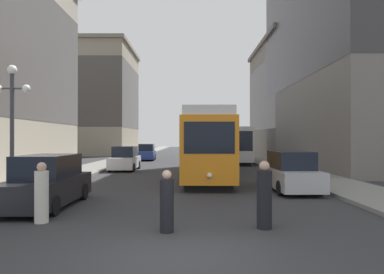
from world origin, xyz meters
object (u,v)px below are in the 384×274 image
streetcar (205,144)px  parked_car_left_mid (46,183)px  parked_car_left_far (146,153)px  transit_bus (232,143)px  pedestrian_crossing_near (263,197)px  pedestrian_on_sidewalk (41,195)px  parked_car_right_far (289,172)px  parked_car_left_near (124,159)px  pedestrian_crossing_far (166,203)px  lamp_post_left_near (11,109)px

streetcar → parked_car_left_mid: bearing=-122.1°
parked_car_left_mid → parked_car_left_far: size_ratio=1.05×
transit_bus → pedestrian_crossing_near: transit_bus is taller
pedestrian_on_sidewalk → parked_car_right_far: bearing=105.1°
parked_car_left_near → pedestrian_crossing_far: (4.46, -18.00, -0.10)m
lamp_post_left_near → parked_car_left_far: bearing=85.8°
streetcar → pedestrian_crossing_far: streetcar is taller
pedestrian_crossing_near → parked_car_right_far: bearing=-17.0°
parked_car_left_near → parked_car_left_far: bearing=90.3°
pedestrian_on_sidewalk → lamp_post_left_near: lamp_post_left_near is taller
parked_car_left_far → pedestrian_on_sidewalk: size_ratio=2.65×
parked_car_left_mid → pedestrian_crossing_near: (7.03, -3.04, -0.01)m
parked_car_left_far → pedestrian_crossing_far: parked_car_left_far is taller
pedestrian_on_sidewalk → streetcar: bearing=135.9°
parked_car_left_near → parked_car_right_far: bearing=-47.7°
parked_car_left_near → parked_car_right_far: same height
transit_bus → parked_car_left_mid: size_ratio=2.46×
parked_car_right_far → parked_car_left_far: bearing=-68.6°
pedestrian_crossing_far → pedestrian_on_sidewalk: bearing=49.9°
parked_car_left_mid → parked_car_left_near: bearing=90.2°
pedestrian_crossing_near → lamp_post_left_near: bearing=67.6°
transit_bus → parked_car_left_mid: transit_bus is taller
parked_car_left_mid → parked_car_right_far: size_ratio=1.00×
parked_car_left_near → parked_car_left_mid: size_ratio=0.90×
parked_car_right_far → parked_car_left_far: same height
pedestrian_crossing_far → parked_car_left_near: bearing=-10.3°
streetcar → pedestrian_crossing_far: bearing=-96.0°
transit_bus → pedestrian_crossing_far: size_ratio=7.40×
pedestrian_on_sidewalk → parked_car_left_near: bearing=162.4°
parked_car_right_far → parked_car_left_near: bearing=-48.8°
parked_car_left_far → pedestrian_on_sidewalk: bearing=-90.6°
streetcar → parked_car_right_far: (3.70, -5.33, -1.26)m
pedestrian_crossing_near → pedestrian_crossing_far: 2.60m
streetcar → parked_car_left_near: streetcar is taller
parked_car_left_mid → pedestrian_crossing_far: parked_car_left_mid is taller
parked_car_left_far → lamp_post_left_near: bearing=-96.4°
transit_bus → pedestrian_on_sidewalk: (-8.48, -26.04, -1.14)m
transit_bus → parked_car_right_far: (0.33, -19.78, -1.10)m
pedestrian_crossing_near → pedestrian_crossing_far: (-2.57, -0.38, -0.10)m
parked_car_left_mid → pedestrian_on_sidewalk: (0.82, -2.39, -0.04)m
transit_bus → lamp_post_left_near: 25.04m
parked_car_left_near → streetcar: bearing=-41.8°
parked_car_left_far → streetcar: bearing=-74.1°
parked_car_left_near → parked_car_right_far: size_ratio=0.89×
parked_car_left_far → pedestrian_crossing_near: parked_car_left_far is taller
parked_car_left_near → pedestrian_on_sidewalk: size_ratio=2.49×
transit_bus → pedestrian_crossing_far: bearing=-98.5°
pedestrian_crossing_far → transit_bus: bearing=-34.4°
streetcar → parked_car_right_far: streetcar is taller
pedestrian_crossing_far → parked_car_right_far: bearing=-59.6°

